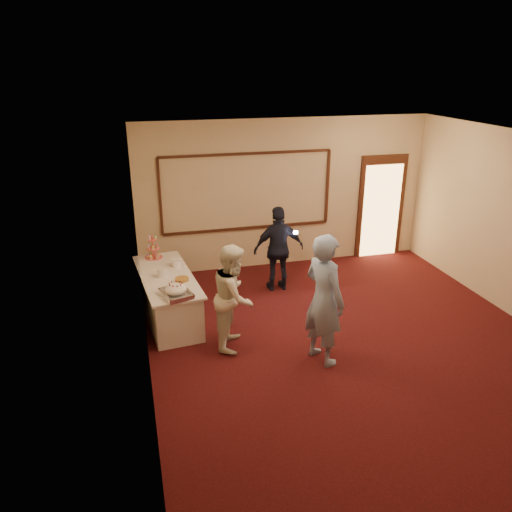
{
  "coord_description": "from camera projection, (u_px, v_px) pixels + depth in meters",
  "views": [
    {
      "loc": [
        -3.06,
        -5.88,
        4.02
      ],
      "look_at": [
        -1.22,
        1.18,
        1.15
      ],
      "focal_mm": 35.0,
      "sensor_mm": 36.0,
      "label": 1
    }
  ],
  "objects": [
    {
      "name": "room_walls",
      "position": [
        365.0,
        218.0,
        6.74
      ],
      "size": [
        6.04,
        7.04,
        3.02
      ],
      "color": "beige",
      "rests_on": "floor"
    },
    {
      "name": "doorway",
      "position": [
        381.0,
        207.0,
        10.7
      ],
      "size": [
        1.05,
        0.07,
        2.2
      ],
      "color": "black",
      "rests_on": "floor"
    },
    {
      "name": "plate_stack_a",
      "position": [
        162.0,
        272.0,
        8.01
      ],
      "size": [
        0.18,
        0.18,
        0.15
      ],
      "color": "white",
      "rests_on": "buffet_table"
    },
    {
      "name": "camera_flash",
      "position": [
        296.0,
        232.0,
        8.84
      ],
      "size": [
        0.07,
        0.05,
        0.05
      ],
      "primitive_type": "cube",
      "rotation": [
        0.0,
        0.0,
        -0.13
      ],
      "color": "white",
      "rests_on": "guest"
    },
    {
      "name": "pavlova_tray",
      "position": [
        176.0,
        291.0,
        7.34
      ],
      "size": [
        0.5,
        0.58,
        0.2
      ],
      "color": "#ABAFB2",
      "rests_on": "buffet_table"
    },
    {
      "name": "plate_stack_b",
      "position": [
        177.0,
        262.0,
        8.4
      ],
      "size": [
        0.18,
        0.18,
        0.15
      ],
      "color": "white",
      "rests_on": "buffet_table"
    },
    {
      "name": "guest",
      "position": [
        279.0,
        249.0,
        9.12
      ],
      "size": [
        0.94,
        0.4,
        1.6
      ],
      "primitive_type": "imported",
      "rotation": [
        0.0,
        0.0,
        3.13
      ],
      "color": "black",
      "rests_on": "floor"
    },
    {
      "name": "cupcake_stand",
      "position": [
        153.0,
        249.0,
        8.75
      ],
      "size": [
        0.31,
        0.31,
        0.45
      ],
      "color": "#E45A57",
      "rests_on": "buffet_table"
    },
    {
      "name": "wall_molding",
      "position": [
        247.0,
        192.0,
        9.83
      ],
      "size": [
        3.45,
        0.04,
        1.55
      ],
      "color": "black",
      "rests_on": "room_walls"
    },
    {
      "name": "woman",
      "position": [
        234.0,
        296.0,
        7.3
      ],
      "size": [
        0.84,
        0.94,
        1.59
      ],
      "primitive_type": "imported",
      "rotation": [
        0.0,
        0.0,
        1.21
      ],
      "color": "silver",
      "rests_on": "floor"
    },
    {
      "name": "man",
      "position": [
        324.0,
        300.0,
        6.85
      ],
      "size": [
        0.68,
        0.81,
        1.9
      ],
      "primitive_type": "imported",
      "rotation": [
        0.0,
        0.0,
        1.95
      ],
      "color": "#8CABD5",
      "rests_on": "floor"
    },
    {
      "name": "floor",
      "position": [
        354.0,
        347.0,
        7.48
      ],
      "size": [
        7.0,
        7.0,
        0.0
      ],
      "primitive_type": "plane",
      "color": "black",
      "rests_on": "ground"
    },
    {
      "name": "buffet_table",
      "position": [
        168.0,
        297.0,
        8.22
      ],
      "size": [
        1.02,
        2.16,
        0.77
      ],
      "color": "silver",
      "rests_on": "floor"
    },
    {
      "name": "tart",
      "position": [
        182.0,
        280.0,
        7.86
      ],
      "size": [
        0.25,
        0.25,
        0.05
      ],
      "color": "white",
      "rests_on": "buffet_table"
    }
  ]
}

